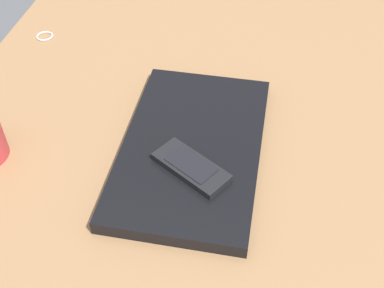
% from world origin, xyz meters
% --- Properties ---
extents(desk_surface, '(1.20, 0.80, 0.03)m').
position_xyz_m(desk_surface, '(0.00, 0.00, 0.01)').
color(desk_surface, olive).
rests_on(desk_surface, ground).
extents(laptop_closed, '(0.35, 0.21, 0.02)m').
position_xyz_m(laptop_closed, '(-0.01, 0.04, 0.04)').
color(laptop_closed, black).
rests_on(laptop_closed, desk_surface).
extents(cell_phone_on_laptop, '(0.10, 0.13, 0.01)m').
position_xyz_m(cell_phone_on_laptop, '(0.05, 0.05, 0.06)').
color(cell_phone_on_laptop, black).
rests_on(cell_phone_on_laptop, laptop_closed).
extents(key_ring, '(0.03, 0.03, 0.00)m').
position_xyz_m(key_ring, '(-0.28, -0.32, 0.03)').
color(key_ring, silver).
rests_on(key_ring, desk_surface).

